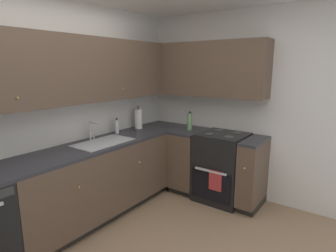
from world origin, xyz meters
The scene contains 14 objects.
wall_back centered at (0.00, 1.51, 1.26)m, with size 4.18×0.05×2.53m, color silver.
wall_right centered at (2.07, 0.00, 1.26)m, with size 0.05×3.08×2.53m, color silver.
lower_cabinets_back centered at (0.42, 1.19, 0.44)m, with size 2.04×0.62×0.87m.
countertop_back centered at (0.42, 1.19, 0.89)m, with size 3.25×0.60×0.04m, color #2D2D33.
lower_cabinets_right centered at (1.74, 0.35, 0.44)m, with size 0.62×1.26×0.87m.
countertop_right centered at (1.74, 0.35, 0.89)m, with size 0.60×1.26×0.03m.
oven_range centered at (1.76, 0.18, 0.46)m, with size 0.68×0.62×1.06m.
upper_cabinets_back centered at (0.26, 1.33, 1.76)m, with size 2.93×0.34×0.73m.
upper_cabinets_right centered at (1.88, 0.59, 1.76)m, with size 0.32×1.81×0.73m.
sink centered at (0.55, 1.16, 0.87)m, with size 0.69×0.40×0.10m.
faucet centered at (0.55, 1.37, 1.04)m, with size 0.07×0.16×0.23m.
soap_bottle centered at (0.98, 1.37, 1.00)m, with size 0.05×0.05×0.21m.
paper_towel_roll centered at (1.39, 1.35, 1.05)m, with size 0.11×0.11×0.34m.
oil_bottle centered at (1.74, 0.69, 1.03)m, with size 0.06×0.06×0.26m.
Camera 1 is at (-1.60, -1.34, 1.79)m, focal length 29.94 mm.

